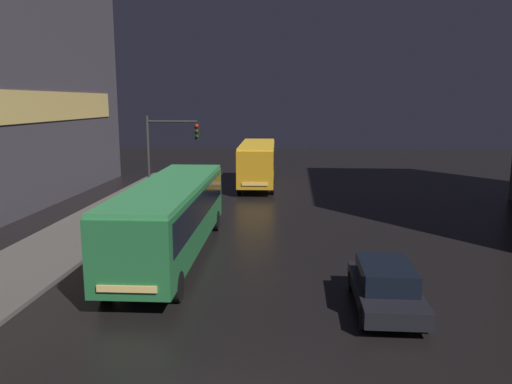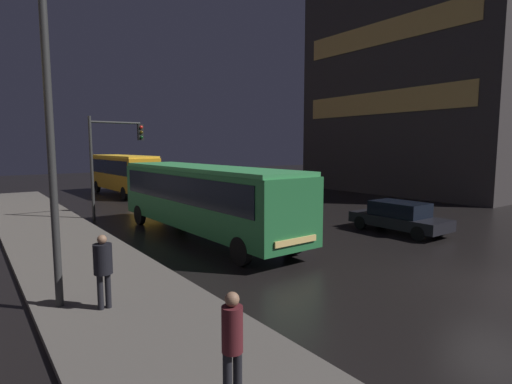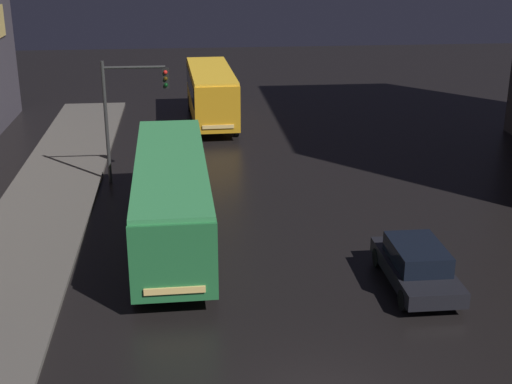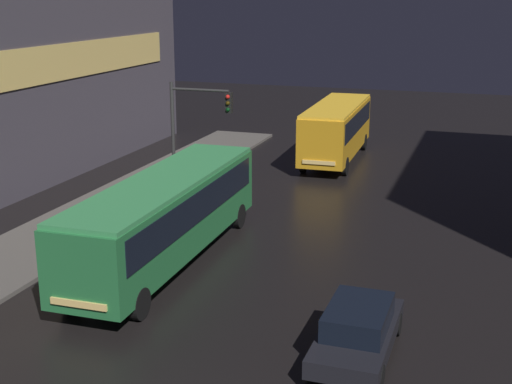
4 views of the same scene
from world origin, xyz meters
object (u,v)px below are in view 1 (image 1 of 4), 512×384
object	(u,v)px
car_taxi	(385,286)
traffic_light_main	(167,150)
bus_far	(257,160)
bus_near	(171,212)

from	to	relation	value
car_taxi	traffic_light_main	distance (m)	15.36
bus_far	traffic_light_main	bearing A→B (deg)	67.41
bus_far	car_taxi	xyz separation A→B (m)	(5.63, -22.38, -1.28)
car_taxi	traffic_light_main	xyz separation A→B (m)	(-9.74, 11.48, 3.06)
car_taxi	traffic_light_main	world-z (taller)	traffic_light_main
car_taxi	bus_near	bearing A→B (deg)	-30.00
bus_near	traffic_light_main	world-z (taller)	traffic_light_main
bus_near	car_taxi	distance (m)	9.16
traffic_light_main	car_taxi	bearing A→B (deg)	-49.69
bus_near	bus_far	size ratio (longest dim) A/B	1.25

